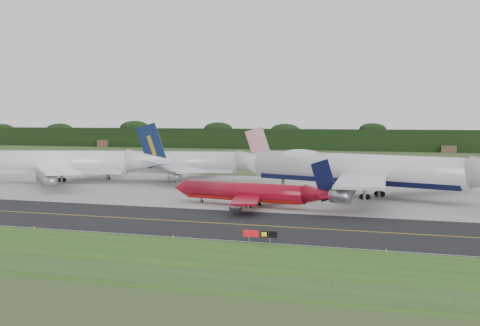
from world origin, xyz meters
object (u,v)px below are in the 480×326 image
at_px(jet_red_737, 253,193).
at_px(jet_ba_747, 366,170).
at_px(jet_navy_gold, 57,163).
at_px(taxiway_sign, 260,234).
at_px(jet_star_tail, 174,163).

bearing_deg(jet_red_737, jet_ba_747, 50.09).
bearing_deg(jet_navy_gold, taxiway_sign, -39.26).
distance_m(jet_ba_747, jet_navy_gold, 90.74).
relative_size(jet_red_737, taxiway_sign, 7.44).
xyz_separation_m(jet_ba_747, jet_navy_gold, (-90.57, 5.52, -0.82)).
xyz_separation_m(jet_red_737, jet_navy_gold, (-70.10, 29.98, 2.82)).
bearing_deg(taxiway_sign, jet_navy_gold, 140.74).
relative_size(jet_red_737, jet_star_tail, 0.64).
bearing_deg(jet_ba_747, taxiway_sign, -96.01).
height_order(jet_ba_747, taxiway_sign, jet_ba_747).
bearing_deg(jet_navy_gold, jet_red_737, -23.16).
height_order(jet_star_tail, taxiway_sign, jet_star_tail).
distance_m(jet_navy_gold, jet_star_tail, 34.15).
xyz_separation_m(jet_red_737, jet_star_tail, (-40.45, 46.92, 2.52)).
bearing_deg(jet_navy_gold, jet_star_tail, 29.74).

